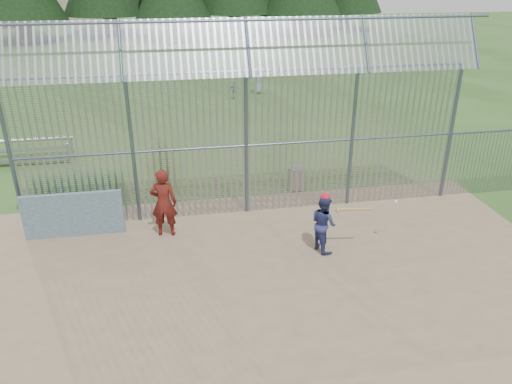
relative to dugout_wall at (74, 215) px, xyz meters
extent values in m
plane|color=#2D511E|center=(4.60, -2.90, -0.62)|extent=(120.00, 120.00, 0.00)
cube|color=#756047|center=(4.60, -3.40, -0.61)|extent=(14.00, 10.00, 0.02)
cube|color=#38566B|center=(0.00, 0.00, 0.00)|extent=(2.50, 0.12, 1.20)
imported|color=navy|center=(6.11, -1.79, 0.12)|extent=(0.74, 0.84, 1.44)
imported|color=maroon|center=(2.31, -0.35, 0.31)|extent=(0.72, 0.53, 1.83)
imported|color=gray|center=(7.44, 14.46, 0.09)|extent=(0.81, 0.67, 1.43)
imported|color=slate|center=(6.03, 13.49, -0.16)|extent=(0.55, 0.27, 0.91)
sphere|color=red|center=(6.11, -1.79, 0.82)|extent=(0.23, 0.23, 0.23)
cylinder|color=#AA7F4C|center=(6.81, -1.94, 0.52)|extent=(0.85, 0.18, 0.07)
sphere|color=#AA7F4C|center=(6.38, -1.94, 0.52)|extent=(0.09, 0.09, 0.09)
sphere|color=white|center=(7.90, -1.84, 0.58)|extent=(0.09, 0.09, 0.09)
cylinder|color=gray|center=(6.37, 1.88, -0.27)|extent=(0.52, 0.52, 0.70)
cylinder|color=#9EA0A5|center=(6.37, 1.88, 0.10)|extent=(0.56, 0.56, 0.05)
sphere|color=#9EA0A5|center=(6.37, 1.88, 0.15)|extent=(0.10, 0.10, 0.10)
cube|color=slate|center=(-2.42, 5.51, -0.42)|extent=(3.00, 0.25, 0.05)
cube|color=gray|center=(-2.42, 5.86, -0.17)|extent=(3.00, 0.25, 0.05)
cube|color=slate|center=(-2.42, 6.21, 0.08)|extent=(3.00, 0.25, 0.05)
cube|color=gray|center=(-1.02, 5.86, -0.27)|extent=(0.06, 0.90, 0.70)
cylinder|color=#47566B|center=(-1.40, 0.60, 1.38)|extent=(0.10, 0.10, 4.00)
cylinder|color=#47566B|center=(1.60, 0.60, 1.38)|extent=(0.10, 0.10, 4.00)
cylinder|color=#47566B|center=(4.60, 0.60, 1.38)|extent=(0.10, 0.10, 4.00)
cylinder|color=#47566B|center=(7.60, 0.60, 1.38)|extent=(0.10, 0.10, 4.00)
cylinder|color=#47566B|center=(10.60, 0.60, 1.38)|extent=(0.10, 0.10, 4.00)
cylinder|color=#47566B|center=(4.60, 0.60, 3.38)|extent=(12.00, 0.07, 0.07)
cylinder|color=#47566B|center=(4.60, 0.60, 1.38)|extent=(12.00, 0.06, 0.06)
cube|color=gray|center=(4.60, 0.60, 1.38)|extent=(12.00, 0.02, 4.00)
cube|color=gray|center=(4.60, 0.23, 4.03)|extent=(12.00, 0.77, 1.31)
cylinder|color=#47566B|center=(10.60, 0.60, 0.38)|extent=(0.08, 0.08, 2.00)
cylinder|color=#332319|center=(-9.40, 37.10, 0.91)|extent=(1.19, 1.19, 3.06)
cylinder|color=#332319|center=(-2.40, 40.10, 1.09)|extent=(1.33, 1.33, 3.42)
cylinder|color=#332319|center=(3.60, 36.10, 0.82)|extent=(1.12, 1.12, 2.88)
cylinder|color=#332319|center=(9.60, 39.10, 1.18)|extent=(1.40, 1.40, 3.60)
cylinder|color=#332319|center=(15.60, 37.10, 1.00)|extent=(1.26, 1.26, 3.24)
cylinder|color=#332319|center=(21.60, 41.10, 0.91)|extent=(1.19, 1.19, 3.06)
camera|label=1|loc=(2.63, -12.01, 5.89)|focal=35.00mm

